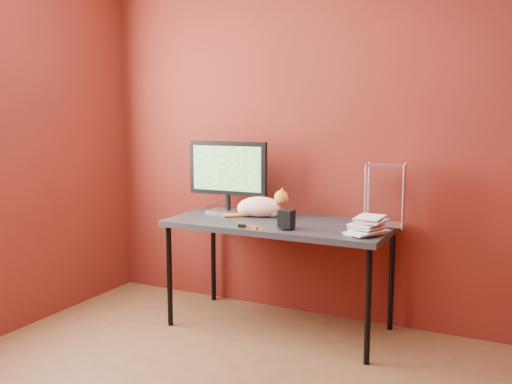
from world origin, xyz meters
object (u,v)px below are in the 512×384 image
at_px(monitor, 228,173).
at_px(speaker, 286,220).
at_px(desk, 280,229).
at_px(cat, 260,207).
at_px(book_stack, 360,130).
at_px(skull_mug, 284,221).

height_order(monitor, speaker, monitor).
distance_m(desk, monitor, 0.59).
distance_m(cat, book_stack, 0.97).
bearing_deg(skull_mug, monitor, 162.57).
height_order(desk, speaker, speaker).
bearing_deg(speaker, cat, 140.95).
relative_size(cat, speaker, 3.32).
relative_size(monitor, book_stack, 0.48).
bearing_deg(skull_mug, book_stack, 23.71).
bearing_deg(desk, skull_mug, -59.39).
bearing_deg(skull_mug, cat, 148.51).
height_order(desk, skull_mug, skull_mug).
bearing_deg(desk, book_stack, -11.52).
xyz_separation_m(desk, book_stack, (0.57, -0.12, 0.68)).
xyz_separation_m(skull_mug, book_stack, (0.45, 0.09, 0.58)).
distance_m(cat, speaker, 0.46).
relative_size(desk, cat, 3.64).
relative_size(desk, speaker, 12.09).
xyz_separation_m(desk, skull_mug, (0.12, -0.21, 0.10)).
bearing_deg(desk, monitor, 164.74).
xyz_separation_m(monitor, skull_mug, (0.59, -0.34, -0.24)).
relative_size(desk, monitor, 2.49).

